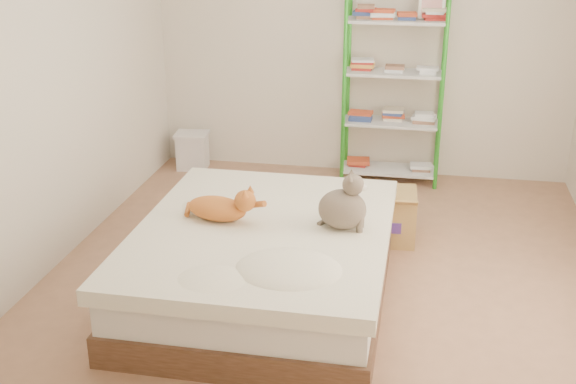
% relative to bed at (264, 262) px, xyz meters
% --- Properties ---
extents(room, '(3.81, 4.21, 2.61)m').
position_rel_bed_xyz_m(room, '(0.36, 0.45, 1.05)').
color(room, '#AC7D5C').
rests_on(room, ground).
extents(bed, '(1.56, 1.95, 0.50)m').
position_rel_bed_xyz_m(bed, '(0.00, 0.00, 0.00)').
color(bed, brown).
rests_on(bed, ground).
extents(orange_cat, '(0.51, 0.34, 0.19)m').
position_rel_bed_xyz_m(orange_cat, '(-0.31, 0.06, 0.34)').
color(orange_cat, '#D06933').
rests_on(orange_cat, bed).
extents(grey_cat, '(0.33, 0.27, 0.36)m').
position_rel_bed_xyz_m(grey_cat, '(0.48, 0.07, 0.43)').
color(grey_cat, '#806C58').
rests_on(grey_cat, bed).
extents(shelf_unit, '(0.88, 0.36, 1.74)m').
position_rel_bed_xyz_m(shelf_unit, '(0.67, 2.33, 0.63)').
color(shelf_unit, green).
rests_on(shelf_unit, ground).
extents(cardboard_box, '(0.55, 0.53, 0.43)m').
position_rel_bed_xyz_m(cardboard_box, '(0.67, 1.04, -0.06)').
color(cardboard_box, '#A58445').
rests_on(cardboard_box, ground).
extents(white_bin, '(0.34, 0.30, 0.35)m').
position_rel_bed_xyz_m(white_bin, '(-1.22, 2.30, -0.07)').
color(white_bin, silver).
rests_on(white_bin, ground).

